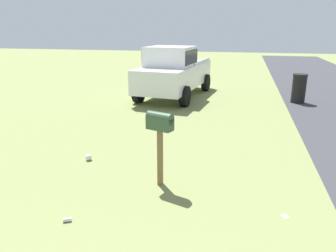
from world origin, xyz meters
TOP-DOWN VIEW (x-y plane):
  - mailbox at (5.68, 0.62)m, footprint 0.34×0.52m
  - pickup_truck at (13.44, 2.08)m, footprint 5.16×2.57m
  - trash_bin at (13.52, -2.84)m, footprint 0.54×0.54m
  - litter_bag_midfield_b at (6.40, 2.44)m, footprint 0.14×0.14m
  - litter_wrapper_near_hydrant at (5.09, -1.54)m, footprint 0.15×0.14m
  - litter_can_far_scatter at (4.18, 1.67)m, footprint 0.11×0.14m

SIDE VIEW (x-z plane):
  - litter_wrapper_near_hydrant at x=5.09m, z-range 0.00..0.01m
  - litter_can_far_scatter at x=4.18m, z-range 0.00..0.07m
  - litter_bag_midfield_b at x=6.40m, z-range 0.00..0.14m
  - trash_bin at x=13.52m, z-range 0.00..1.12m
  - pickup_truck at x=13.44m, z-range 0.06..2.15m
  - mailbox at x=5.68m, z-range 0.41..1.80m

